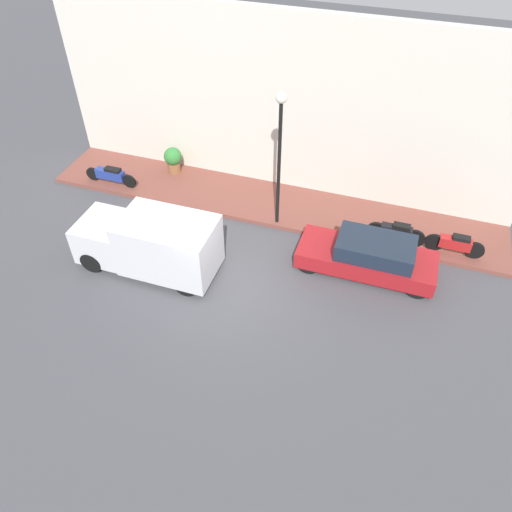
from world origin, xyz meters
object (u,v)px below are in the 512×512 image
(parked_car, at_px, (369,256))
(streetlamp, at_px, (280,141))
(motorcycle_blue, at_px, (111,175))
(potted_plant, at_px, (173,159))
(motorcycle_black, at_px, (396,232))
(motorcycle_red, at_px, (455,244))
(delivery_van, at_px, (149,243))

(parked_car, relative_size, streetlamp, 0.90)
(motorcycle_blue, xyz_separation_m, potted_plant, (1.52, -1.96, 0.20))
(motorcycle_black, xyz_separation_m, potted_plant, (1.55, 8.97, 0.16))
(motorcycle_red, xyz_separation_m, streetlamp, (-0.22, 6.02, 2.81))
(motorcycle_blue, xyz_separation_m, streetlamp, (-0.22, -6.81, 2.84))
(delivery_van, distance_m, streetlamp, 5.22)
(delivery_van, bearing_deg, motorcycle_blue, 45.23)
(parked_car, distance_m, motorcycle_red, 3.01)
(motorcycle_black, bearing_deg, streetlamp, 92.62)
(motorcycle_red, bearing_deg, delivery_van, 111.12)
(delivery_van, height_order, motorcycle_blue, delivery_van)
(motorcycle_black, bearing_deg, delivery_van, 115.74)
(motorcycle_black, relative_size, potted_plant, 1.81)
(motorcycle_black, height_order, streetlamp, streetlamp)
(parked_car, bearing_deg, potted_plant, 69.77)
(motorcycle_blue, distance_m, potted_plant, 2.49)
(motorcycle_red, xyz_separation_m, potted_plant, (1.52, 10.88, 0.18))
(motorcycle_red, height_order, motorcycle_blue, motorcycle_red)
(motorcycle_red, distance_m, motorcycle_blue, 12.84)
(streetlamp, bearing_deg, motorcycle_red, -87.90)
(delivery_van, distance_m, motorcycle_black, 8.15)
(parked_car, xyz_separation_m, motorcycle_red, (1.53, -2.59, -0.04))
(parked_car, relative_size, delivery_van, 0.96)
(motorcycle_blue, height_order, streetlamp, streetlamp)
(parked_car, distance_m, motorcycle_blue, 10.36)
(parked_car, xyz_separation_m, motorcycle_black, (1.50, -0.68, -0.02))
(parked_car, distance_m, motorcycle_black, 1.65)
(delivery_van, relative_size, motorcycle_red, 2.39)
(motorcycle_blue, bearing_deg, motorcycle_black, -90.15)
(motorcycle_red, distance_m, streetlamp, 6.65)
(parked_car, distance_m, streetlamp, 4.61)
(parked_car, height_order, potted_plant, parked_car)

